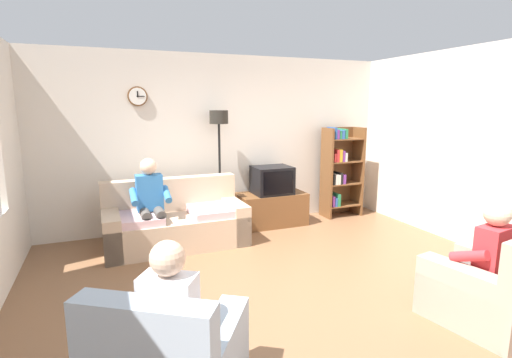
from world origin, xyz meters
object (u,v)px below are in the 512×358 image
at_px(tv, 272,180).
at_px(person_in_right_armchair, 482,255).
at_px(armchair_near_bookshelf, 489,292).
at_px(person_on_couch, 151,200).
at_px(person_in_left_armchair, 176,313).
at_px(bookshelf, 339,170).
at_px(couch, 176,223).
at_px(floor_lamp, 219,137).
at_px(tv_stand, 271,209).

height_order(tv, person_in_right_armchair, person_in_right_armchair).
height_order(tv, armchair_near_bookshelf, tv).
bearing_deg(person_on_couch, person_in_left_armchair, -93.70).
distance_m(bookshelf, person_on_couch, 3.32).
bearing_deg(couch, floor_lamp, 30.29).
distance_m(person_on_couch, person_in_right_armchair, 3.79).
bearing_deg(tv_stand, floor_lamp, 173.21).
xyz_separation_m(couch, person_in_right_armchair, (2.21, -2.93, 0.29)).
bearing_deg(person_in_right_armchair, floor_lamp, 112.76).
relative_size(tv_stand, floor_lamp, 0.59).
relative_size(couch, tv_stand, 1.74).
distance_m(couch, bookshelf, 3.02).
height_order(couch, tv_stand, couch).
distance_m(couch, person_in_right_armchair, 3.68).
height_order(couch, bookshelf, bookshelf).
xyz_separation_m(couch, person_in_left_armchair, (-0.51, -2.89, 0.29)).
height_order(floor_lamp, person_in_left_armchair, floor_lamp).
xyz_separation_m(floor_lamp, person_on_couch, (-1.11, -0.57, -0.75)).
distance_m(tv, person_in_right_armchair, 3.32).
bearing_deg(tv, bookshelf, 4.11).
xyz_separation_m(bookshelf, person_on_couch, (-3.27, -0.54, -0.12)).
bearing_deg(tv_stand, person_in_left_armchair, -123.22).
bearing_deg(bookshelf, person_in_left_armchair, -136.14).
height_order(floor_lamp, armchair_near_bookshelf, floor_lamp).
bearing_deg(floor_lamp, tv, -8.44).
relative_size(tv_stand, person_in_left_armchair, 0.98).
xyz_separation_m(tv_stand, person_in_left_armchair, (-2.12, -3.25, 0.34)).
bearing_deg(bookshelf, tv, -175.89).
bearing_deg(tv_stand, couch, -167.46).
bearing_deg(person_in_left_armchair, tv, 56.58).
bearing_deg(person_on_couch, couch, 18.52).
xyz_separation_m(tv, bookshelf, (1.33, 0.10, 0.08)).
relative_size(tv, person_on_couch, 0.48).
relative_size(floor_lamp, person_in_left_armchair, 1.65).
height_order(couch, floor_lamp, floor_lamp).
bearing_deg(person_on_couch, bookshelf, 9.39).
bearing_deg(tv, armchair_near_bookshelf, -79.76).
relative_size(couch, bookshelf, 1.22).
xyz_separation_m(tv_stand, armchair_near_bookshelf, (0.61, -3.38, 0.03)).
bearing_deg(floor_lamp, person_in_left_armchair, -111.15).
bearing_deg(armchair_near_bookshelf, tv_stand, 100.17).
height_order(tv_stand, armchair_near_bookshelf, armchair_near_bookshelf).
relative_size(tv, armchair_near_bookshelf, 0.60).
bearing_deg(couch, person_on_couch, -161.48).
height_order(tv, bookshelf, bookshelf).
bearing_deg(bookshelf, person_in_right_armchair, -102.35).
height_order(person_on_couch, person_in_right_armchair, person_on_couch).
height_order(person_on_couch, person_in_left_armchair, person_on_couch).
bearing_deg(armchair_near_bookshelf, bookshelf, 78.21).
distance_m(tv_stand, tv, 0.48).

